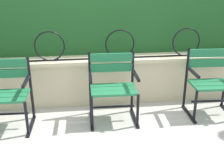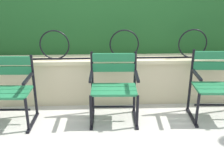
# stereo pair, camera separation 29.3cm
# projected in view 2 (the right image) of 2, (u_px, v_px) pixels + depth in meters

# --- Properties ---
(ground_plane) EXTENTS (60.00, 60.00, 0.00)m
(ground_plane) POSITION_uv_depth(u_px,v_px,m) (112.00, 125.00, 3.62)
(ground_plane) COLOR #BCB7AD
(stone_wall) EXTENTS (6.90, 0.41, 0.68)m
(stone_wall) POSITION_uv_depth(u_px,v_px,m) (110.00, 79.00, 4.22)
(stone_wall) COLOR beige
(stone_wall) RESTS_ON ground
(iron_arch_fence) EXTENTS (6.37, 0.02, 0.42)m
(iron_arch_fence) POSITION_uv_depth(u_px,v_px,m) (93.00, 47.00, 3.95)
(iron_arch_fence) COLOR black
(iron_arch_fence) RESTS_ON stone_wall
(hedge_row) EXTENTS (6.77, 0.65, 0.98)m
(hedge_row) POSITION_uv_depth(u_px,v_px,m) (111.00, 20.00, 4.39)
(hedge_row) COLOR #1E5123
(hedge_row) RESTS_ON stone_wall
(park_chair_left) EXTENTS (0.63, 0.54, 0.85)m
(park_chair_left) POSITION_uv_depth(u_px,v_px,m) (8.00, 88.00, 3.56)
(park_chair_left) COLOR #237547
(park_chair_left) RESTS_ON ground
(park_chair_centre) EXTENTS (0.63, 0.54, 0.87)m
(park_chair_centre) POSITION_uv_depth(u_px,v_px,m) (114.00, 85.00, 3.64)
(park_chair_centre) COLOR #237547
(park_chair_centre) RESTS_ON ground
(park_chair_right) EXTENTS (0.64, 0.55, 0.89)m
(park_chair_right) POSITION_uv_depth(u_px,v_px,m) (216.00, 84.00, 3.69)
(park_chair_right) COLOR #237547
(park_chair_right) RESTS_ON ground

